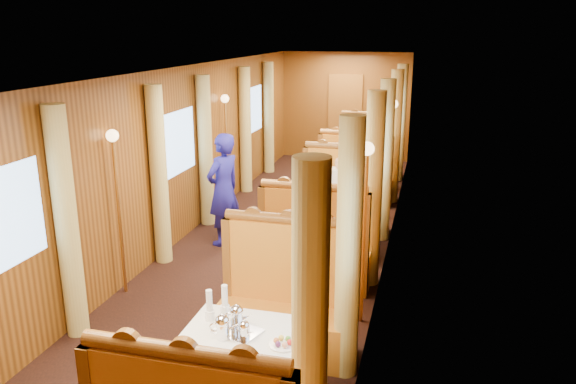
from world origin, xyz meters
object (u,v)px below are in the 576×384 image
(banquette_far_aft, at_px, (369,156))
(rose_vase_mid, at_px, (332,189))
(banquette_near_aft, at_px, (284,310))
(banquette_far_fwd, at_px, (355,180))
(teapot_back, at_px, (237,319))
(steward, at_px, (224,190))
(passenger, at_px, (340,188))
(banquette_mid_fwd, at_px, (316,253))
(teapot_right, at_px, (244,332))
(rose_vase_far, at_px, (364,141))
(tea_tray, at_px, (238,331))
(teapot_left, at_px, (223,330))
(table_mid, at_px, (331,228))
(fruit_plate, at_px, (283,344))
(table_near, at_px, (252,375))
(banquette_mid_aft, at_px, (342,204))
(table_far, at_px, (362,169))

(banquette_far_aft, height_order, rose_vase_mid, banquette_far_aft)
(rose_vase_mid, bearing_deg, banquette_near_aft, -90.06)
(banquette_far_fwd, xyz_separation_m, teapot_back, (-0.13, -5.93, 0.40))
(steward, bearing_deg, rose_vase_mid, 114.21)
(banquette_far_aft, relative_size, passenger, 1.76)
(banquette_mid_fwd, bearing_deg, steward, 146.27)
(teapot_right, height_order, rose_vase_far, rose_vase_far)
(tea_tray, bearing_deg, rose_vase_mid, 88.30)
(teapot_left, height_order, teapot_back, teapot_left)
(teapot_left, bearing_deg, table_mid, 73.78)
(banquette_near_aft, distance_m, banquette_far_fwd, 4.97)
(fruit_plate, bearing_deg, table_mid, 94.56)
(table_near, distance_m, banquette_mid_fwd, 2.49)
(teapot_left, xyz_separation_m, rose_vase_mid, (0.18, 3.66, 0.10))
(tea_tray, relative_size, rose_vase_mid, 0.94)
(table_mid, height_order, teapot_back, teapot_back)
(teapot_left, height_order, fruit_plate, teapot_left)
(table_mid, relative_size, teapot_left, 5.74)
(teapot_left, distance_m, rose_vase_far, 7.13)
(passenger, bearing_deg, teapot_right, -90.24)
(banquette_mid_aft, xyz_separation_m, tea_tray, (-0.10, -4.53, 0.33))
(table_near, relative_size, teapot_left, 5.74)
(teapot_left, xyz_separation_m, teapot_right, (0.16, 0.03, -0.02))
(teapot_right, bearing_deg, banquette_mid_aft, 112.92)
(banquette_far_fwd, xyz_separation_m, steward, (-1.56, -2.46, 0.39))
(table_far, xyz_separation_m, teapot_right, (-0.02, -7.10, 0.43))
(banquette_near_aft, height_order, banquette_far_fwd, same)
(steward, bearing_deg, teapot_left, 44.77)
(passenger, bearing_deg, teapot_left, -92.35)
(steward, bearing_deg, banquette_mid_aft, 146.52)
(table_mid, bearing_deg, banquette_far_fwd, 90.00)
(table_far, height_order, rose_vase_mid, rose_vase_mid)
(banquette_near_aft, distance_m, tea_tray, 1.09)
(banquette_mid_fwd, height_order, teapot_back, banquette_mid_fwd)
(banquette_mid_aft, bearing_deg, banquette_far_fwd, 90.00)
(banquette_far_aft, bearing_deg, banquette_far_fwd, -90.00)
(teapot_right, distance_m, teapot_back, 0.19)
(tea_tray, bearing_deg, rose_vase_far, 89.07)
(table_near, height_order, steward, steward)
(steward, distance_m, passenger, 1.73)
(banquette_mid_fwd, height_order, table_far, banquette_mid_fwd)
(banquette_far_fwd, bearing_deg, teapot_left, -91.69)
(table_mid, distance_m, banquette_far_aft, 4.51)
(banquette_mid_aft, relative_size, steward, 0.83)
(banquette_far_aft, relative_size, fruit_plate, 6.40)
(banquette_far_aft, bearing_deg, banquette_mid_fwd, -90.00)
(table_mid, height_order, banquette_mid_aft, banquette_mid_aft)
(table_far, xyz_separation_m, rose_vase_mid, (0.00, -3.47, 0.55))
(tea_tray, height_order, rose_vase_far, rose_vase_far)
(banquette_mid_fwd, distance_m, tea_tray, 2.53)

